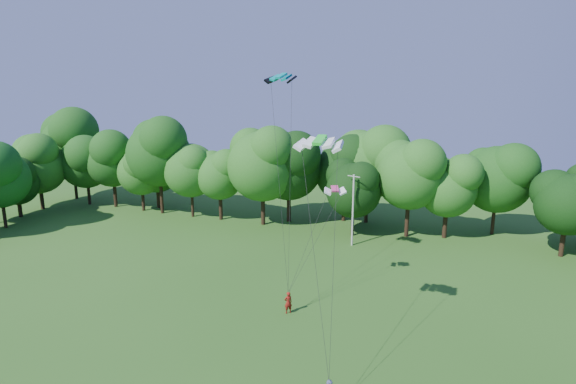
% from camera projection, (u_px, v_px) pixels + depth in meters
% --- Properties ---
extents(utility_pole, '(1.51, 0.73, 8.09)m').
position_uv_depth(utility_pole, '(353.00, 209.00, 49.59)').
color(utility_pole, '#B8B9AF').
rests_on(utility_pole, ground).
extents(kite_flyer_left, '(0.76, 0.74, 1.75)m').
position_uv_depth(kite_flyer_left, '(288.00, 303.00, 34.72)').
color(kite_flyer_left, maroon).
rests_on(kite_flyer_left, ground).
extents(kite_teal, '(2.79, 1.70, 0.55)m').
position_uv_depth(kite_teal, '(281.00, 76.00, 36.79)').
color(kite_teal, '#04908F').
rests_on(kite_teal, ground).
extents(kite_green, '(2.92, 1.39, 0.57)m').
position_uv_depth(kite_green, '(320.00, 140.00, 27.16)').
color(kite_green, '#21E131').
rests_on(kite_green, ground).
extents(kite_pink, '(1.98, 1.48, 0.43)m').
position_uv_depth(kite_pink, '(335.00, 189.00, 37.12)').
color(kite_pink, '#D23A78').
rests_on(kite_pink, ground).
extents(tree_back_west, '(8.14, 8.14, 11.83)m').
position_uv_depth(tree_back_west, '(156.00, 159.00, 65.37)').
color(tree_back_west, black).
rests_on(tree_back_west, ground).
extents(tree_back_center, '(7.15, 7.15, 10.41)m').
position_uv_depth(tree_back_center, '(354.00, 182.00, 52.61)').
color(tree_back_center, '#322413').
rests_on(tree_back_center, ground).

